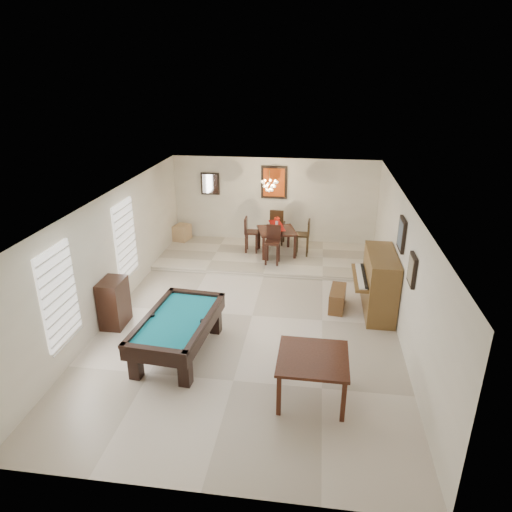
% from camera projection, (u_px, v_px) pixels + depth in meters
% --- Properties ---
extents(ground_plane, '(6.00, 9.00, 0.02)m').
position_uv_depth(ground_plane, '(252.00, 316.00, 9.85)').
color(ground_plane, beige).
extents(wall_back, '(6.00, 0.04, 2.60)m').
position_uv_depth(wall_back, '(274.00, 202.00, 13.48)').
color(wall_back, silver).
rests_on(wall_back, ground_plane).
extents(wall_front, '(6.00, 0.04, 2.60)m').
position_uv_depth(wall_front, '(196.00, 410.00, 5.23)').
color(wall_front, silver).
rests_on(wall_front, ground_plane).
extents(wall_left, '(0.04, 9.00, 2.60)m').
position_uv_depth(wall_left, '(113.00, 253.00, 9.73)').
color(wall_left, silver).
rests_on(wall_left, ground_plane).
extents(wall_right, '(0.04, 9.00, 2.60)m').
position_uv_depth(wall_right, '(403.00, 268.00, 8.98)').
color(wall_right, silver).
rests_on(wall_right, ground_plane).
extents(ceiling, '(6.00, 9.00, 0.04)m').
position_uv_depth(ceiling, '(252.00, 199.00, 8.86)').
color(ceiling, white).
rests_on(ceiling, wall_back).
extents(dining_step, '(6.00, 2.50, 0.12)m').
position_uv_depth(dining_step, '(269.00, 257.00, 12.80)').
color(dining_step, beige).
rests_on(dining_step, ground_plane).
extents(window_left_front, '(0.06, 1.00, 1.70)m').
position_uv_depth(window_left_front, '(59.00, 295.00, 7.67)').
color(window_left_front, white).
rests_on(window_left_front, wall_left).
extents(window_left_rear, '(0.06, 1.00, 1.70)m').
position_uv_depth(window_left_rear, '(125.00, 239.00, 10.24)').
color(window_left_rear, white).
rests_on(window_left_rear, wall_left).
extents(pool_table, '(1.35, 2.25, 0.72)m').
position_uv_depth(pool_table, '(178.00, 336.00, 8.42)').
color(pool_table, black).
rests_on(pool_table, ground_plane).
extents(square_table, '(1.12, 1.12, 0.76)m').
position_uv_depth(square_table, '(312.00, 377.00, 7.26)').
color(square_table, black).
rests_on(square_table, ground_plane).
extents(upright_piano, '(0.91, 1.62, 1.35)m').
position_uv_depth(upright_piano, '(372.00, 283.00, 9.80)').
color(upright_piano, brown).
rests_on(upright_piano, ground_plane).
extents(piano_bench, '(0.41, 0.85, 0.45)m').
position_uv_depth(piano_bench, '(337.00, 299.00, 10.09)').
color(piano_bench, brown).
rests_on(piano_bench, ground_plane).
extents(apothecary_chest, '(0.45, 0.67, 1.00)m').
position_uv_depth(apothecary_chest, '(114.00, 303.00, 9.33)').
color(apothecary_chest, black).
rests_on(apothecary_chest, ground_plane).
extents(dining_table, '(1.22, 1.22, 0.82)m').
position_uv_depth(dining_table, '(277.00, 240.00, 12.73)').
color(dining_table, black).
rests_on(dining_table, dining_step).
extents(flower_vase, '(0.19, 0.19, 0.27)m').
position_uv_depth(flower_vase, '(277.00, 221.00, 12.53)').
color(flower_vase, red).
rests_on(flower_vase, dining_table).
extents(dining_chair_south, '(0.40, 0.40, 1.03)m').
position_uv_depth(dining_chair_south, '(272.00, 245.00, 12.02)').
color(dining_chair_south, black).
rests_on(dining_chair_south, dining_step).
extents(dining_chair_north, '(0.43, 0.43, 1.08)m').
position_uv_depth(dining_chair_north, '(278.00, 226.00, 13.41)').
color(dining_chair_north, black).
rests_on(dining_chair_north, dining_step).
extents(dining_chair_west, '(0.38, 0.38, 1.00)m').
position_uv_depth(dining_chair_west, '(252.00, 235.00, 12.83)').
color(dining_chair_west, black).
rests_on(dining_chair_west, dining_step).
extents(dining_chair_east, '(0.39, 0.39, 1.02)m').
position_uv_depth(dining_chair_east, '(302.00, 237.00, 12.60)').
color(dining_chair_east, black).
rests_on(dining_chair_east, dining_step).
extents(corner_bench, '(0.51, 0.59, 0.46)m').
position_uv_depth(corner_bench, '(182.00, 233.00, 13.82)').
color(corner_bench, tan).
rests_on(corner_bench, dining_step).
extents(chandelier, '(0.44, 0.44, 0.60)m').
position_uv_depth(chandelier, '(269.00, 182.00, 11.95)').
color(chandelier, '#FFE5B2').
rests_on(chandelier, ceiling).
extents(back_painting, '(0.75, 0.06, 0.95)m').
position_uv_depth(back_painting, '(274.00, 182.00, 13.22)').
color(back_painting, '#D84C14').
rests_on(back_painting, wall_back).
extents(back_mirror, '(0.55, 0.06, 0.65)m').
position_uv_depth(back_mirror, '(210.00, 184.00, 13.49)').
color(back_mirror, white).
rests_on(back_mirror, wall_back).
extents(right_picture_upper, '(0.06, 0.55, 0.65)m').
position_uv_depth(right_picture_upper, '(402.00, 234.00, 9.03)').
color(right_picture_upper, slate).
rests_on(right_picture_upper, wall_right).
extents(right_picture_lower, '(0.06, 0.45, 0.55)m').
position_uv_depth(right_picture_lower, '(412.00, 270.00, 7.91)').
color(right_picture_lower, gray).
rests_on(right_picture_lower, wall_right).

